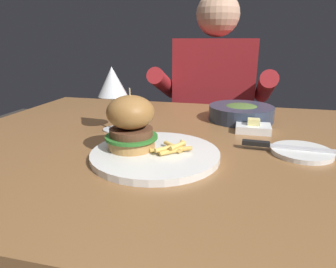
% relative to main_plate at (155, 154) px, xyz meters
% --- Properties ---
extents(dining_table, '(1.25, 0.90, 0.74)m').
position_rel_main_plate_xyz_m(dining_table, '(0.06, 0.12, -0.09)').
color(dining_table, brown).
rests_on(dining_table, ground).
extents(main_plate, '(0.27, 0.27, 0.01)m').
position_rel_main_plate_xyz_m(main_plate, '(0.00, 0.00, 0.00)').
color(main_plate, white).
rests_on(main_plate, dining_table).
extents(burger_sandwich, '(0.11, 0.11, 0.13)m').
position_rel_main_plate_xyz_m(burger_sandwich, '(-0.05, 0.01, 0.06)').
color(burger_sandwich, '#B78447').
rests_on(burger_sandwich, main_plate).
extents(fries_pile, '(0.09, 0.08, 0.02)m').
position_rel_main_plate_xyz_m(fries_pile, '(0.04, 0.01, 0.01)').
color(fries_pile, '#E0B251').
rests_on(fries_pile, main_plate).
extents(wine_glass, '(0.08, 0.08, 0.17)m').
position_rel_main_plate_xyz_m(wine_glass, '(-0.16, 0.17, 0.12)').
color(wine_glass, silver).
rests_on(wine_glass, dining_table).
extents(bread_plate, '(0.13, 0.13, 0.01)m').
position_rel_main_plate_xyz_m(bread_plate, '(0.30, 0.09, -0.00)').
color(bread_plate, white).
rests_on(bread_plate, dining_table).
extents(table_knife, '(0.19, 0.03, 0.01)m').
position_rel_main_plate_xyz_m(table_knife, '(0.25, 0.10, 0.01)').
color(table_knife, silver).
rests_on(table_knife, bread_plate).
extents(butter_dish, '(0.09, 0.07, 0.04)m').
position_rel_main_plate_xyz_m(butter_dish, '(0.20, 0.24, 0.00)').
color(butter_dish, white).
rests_on(butter_dish, dining_table).
extents(soup_bowl, '(0.19, 0.19, 0.05)m').
position_rel_main_plate_xyz_m(soup_bowl, '(0.17, 0.35, 0.02)').
color(soup_bowl, '#2D384C').
rests_on(soup_bowl, dining_table).
extents(diner_person, '(0.51, 0.36, 1.18)m').
position_rel_main_plate_xyz_m(diner_person, '(0.04, 0.84, -0.18)').
color(diner_person, '#282833').
rests_on(diner_person, ground).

